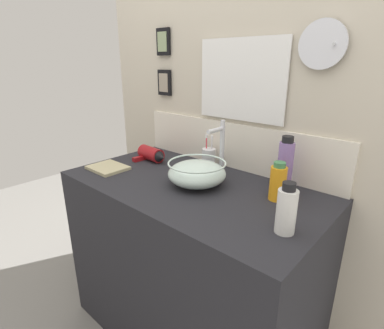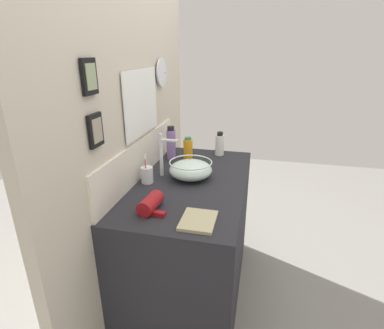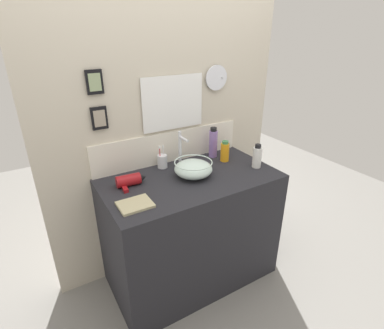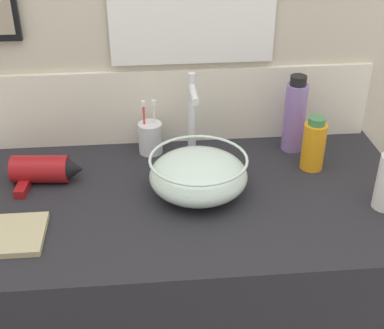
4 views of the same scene
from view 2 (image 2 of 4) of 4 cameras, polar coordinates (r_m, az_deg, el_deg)
ground_plane at (r=2.38m, az=-0.05°, el=-23.01°), size 6.00×6.00×0.00m
vanity_counter at (r=2.10m, az=-0.05°, el=-14.18°), size 1.24×0.67×0.90m
back_panel at (r=1.89m, az=-10.87°, el=6.14°), size 1.91×0.10×2.37m
glass_bowl_sink at (r=1.88m, az=-0.26°, el=-0.93°), size 0.27×0.27×0.11m
faucet at (r=1.89m, az=-5.54°, el=2.39°), size 0.02×0.13×0.28m
hair_drier at (r=1.54m, az=-7.58°, el=-7.14°), size 0.21×0.14×0.08m
toothbrush_cup at (r=1.84m, az=-8.56°, el=-1.92°), size 0.07×0.07×0.18m
lotion_bottle at (r=2.22m, az=-0.76°, el=3.05°), size 0.07×0.07×0.17m
soap_dispenser at (r=2.21m, az=-4.00°, el=4.00°), size 0.07×0.07×0.25m
shampoo_bottle at (r=2.31m, az=5.30°, el=3.83°), size 0.07×0.07×0.18m
hand_towel at (r=1.44m, az=1.21°, el=-10.61°), size 0.20×0.16×0.02m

